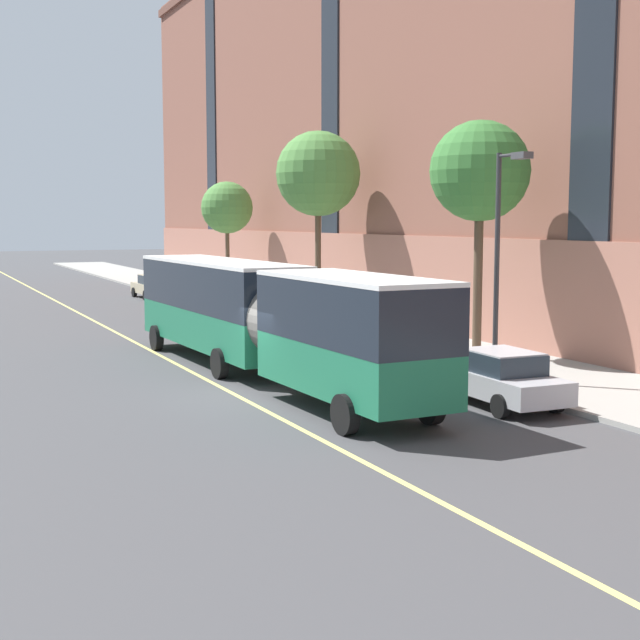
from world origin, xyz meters
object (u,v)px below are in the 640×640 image
street_lamp (502,243)px  parked_car_darkgray_2 (239,309)px  parked_car_silver_1 (498,377)px  street_tree_mid_block (480,172)px  city_bus (262,313)px  street_tree_far_downtown (227,208)px  parked_car_silver_3 (364,344)px  street_tree_far_uptown (318,174)px  fire_hydrant (261,311)px  parked_car_champagne_0 (153,286)px

street_lamp → parked_car_darkgray_2: bearing=95.1°
parked_car_silver_1 → street_tree_mid_block: 9.91m
city_bus → street_tree_far_downtown: street_tree_far_downtown is taller
parked_car_silver_3 → street_tree_far_uptown: size_ratio=0.48×
street_tree_far_downtown → fire_hydrant: bearing=-101.4°
city_bus → parked_car_darkgray_2: (4.42, 14.33, -1.35)m
street_tree_mid_block → parked_car_champagne_0: bearing=97.5°
parked_car_silver_1 → street_tree_far_downtown: 34.77m
parked_car_darkgray_2 → fire_hydrant: bearing=34.9°
parked_car_darkgray_2 → city_bus: bearing=-107.1°
street_tree_far_downtown → parked_car_darkgray_2: bearing=-106.9°
fire_hydrant → street_tree_far_uptown: bearing=-33.8°
city_bus → street_lamp: size_ratio=2.71×
street_tree_far_uptown → street_tree_far_downtown: 13.78m
city_bus → street_tree_mid_block: bearing=0.7°
parked_car_silver_1 → parked_car_silver_3: 7.48m
parked_car_silver_1 → street_tree_far_downtown: bearing=83.3°
parked_car_champagne_0 → fire_hydrant: parked_car_champagne_0 is taller
parked_car_silver_1 → street_tree_mid_block: bearing=59.2°
street_tree_far_uptown → street_lamp: street_tree_far_uptown is taller
parked_car_champagne_0 → street_lamp: 35.52m
street_tree_far_uptown → fire_hydrant: 7.47m
parked_car_silver_3 → fire_hydrant: (1.84, 14.61, -0.29)m
parked_car_darkgray_2 → parked_car_silver_3: same height
street_lamp → fire_hydrant: size_ratio=9.70×
street_tree_mid_block → street_tree_far_downtown: bearing=90.0°
parked_car_silver_3 → street_lamp: bearing=-69.7°
city_bus → street_tree_far_downtown: 29.00m
street_tree_mid_block → street_tree_far_downtown: street_tree_mid_block is taller
parked_car_champagne_0 → fire_hydrant: bearing=-84.1°
parked_car_silver_1 → parked_car_darkgray_2: (0.02, 20.99, -0.00)m
parked_car_silver_1 → street_tree_far_uptown: street_tree_far_uptown is taller
parked_car_champagne_0 → parked_car_silver_3: 30.05m
parked_car_champagne_0 → street_lamp: size_ratio=0.66×
fire_hydrant → parked_car_darkgray_2: bearing=-145.1°
fire_hydrant → parked_car_silver_1: bearing=-94.1°
street_tree_mid_block → street_tree_far_downtown: (0.00, 27.39, -0.94)m
parked_car_champagne_0 → parked_car_darkgray_2: same height
parked_car_champagne_0 → street_tree_far_downtown: 7.31m
parked_car_silver_3 → street_lamp: street_lamp is taller
parked_car_darkgray_2 → street_tree_far_uptown: 7.73m
parked_car_silver_1 → parked_car_darkgray_2: size_ratio=1.07×
parked_car_silver_1 → fire_hydrant: bearing=85.9°
parked_car_silver_3 → street_tree_far_uptown: (4.28, 12.98, 6.58)m
parked_car_champagne_0 → parked_car_darkgray_2: (0.01, -16.54, -0.00)m
city_bus → parked_car_champagne_0: bearing=81.9°
street_lamp → parked_car_silver_3: bearing=110.3°
street_tree_far_downtown → fire_hydrant: size_ratio=10.28×
parked_car_champagne_0 → parked_car_silver_1: same height
street_lamp → fire_hydrant: bearing=90.3°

